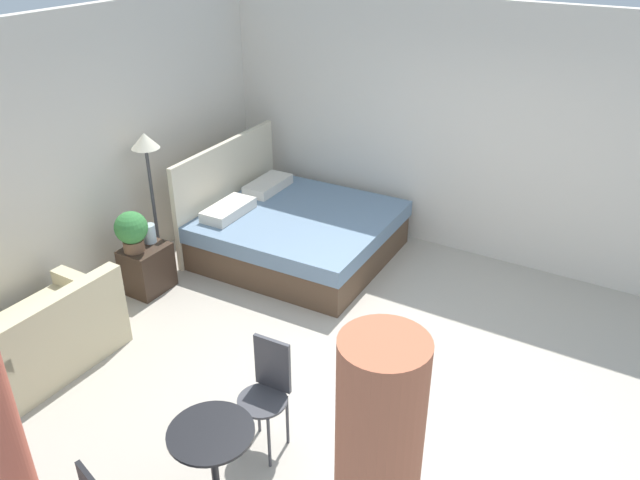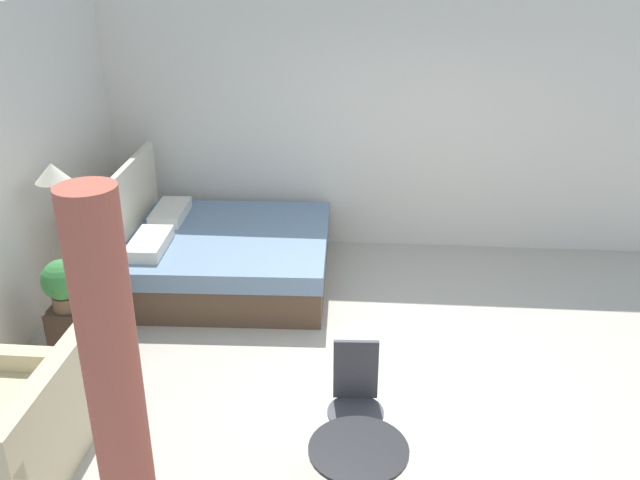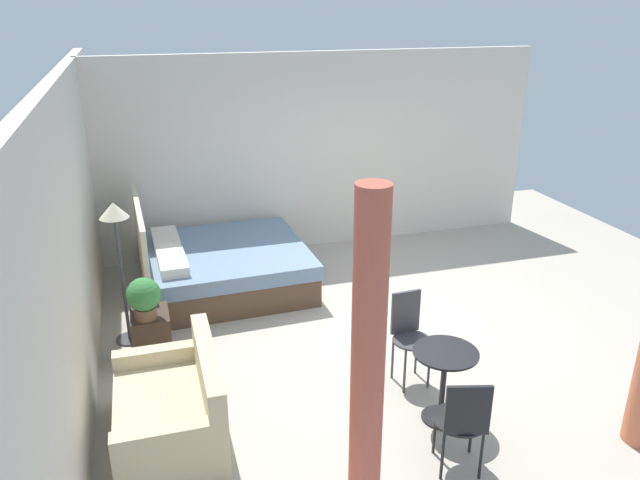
{
  "view_description": "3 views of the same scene",
  "coord_description": "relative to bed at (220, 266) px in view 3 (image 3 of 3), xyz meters",
  "views": [
    {
      "loc": [
        -3.85,
        -1.84,
        3.62
      ],
      "look_at": [
        0.67,
        0.87,
        0.81
      ],
      "focal_mm": 35.16,
      "sensor_mm": 36.0,
      "label": 1
    },
    {
      "loc": [
        -4.66,
        0.24,
        3.26
      ],
      "look_at": [
        0.39,
        0.64,
        1.01
      ],
      "focal_mm": 38.08,
      "sensor_mm": 36.0,
      "label": 2
    },
    {
      "loc": [
        -5.7,
        2.58,
        3.46
      ],
      "look_at": [
        0.39,
        0.74,
        0.97
      ],
      "focal_mm": 34.5,
      "sensor_mm": 36.0,
      "label": 3
    }
  ],
  "objects": [
    {
      "name": "cafe_chair_near_window",
      "position": [
        -2.56,
        -1.44,
        0.24
      ],
      "size": [
        0.38,
        0.38,
        0.91
      ],
      "color": "#3F3F44",
      "rests_on": "ground"
    },
    {
      "name": "nightstand",
      "position": [
        -1.44,
        0.91,
        -0.05
      ],
      "size": [
        0.47,
        0.38,
        0.51
      ],
      "color": "#38281E",
      "rests_on": "ground"
    },
    {
      "name": "vase",
      "position": [
        -1.32,
        0.94,
        0.3
      ],
      "size": [
        0.13,
        0.13,
        0.2
      ],
      "color": "silver",
      "rests_on": "nightstand"
    },
    {
      "name": "bed",
      "position": [
        0.0,
        0.0,
        0.0
      ],
      "size": [
        1.97,
        2.09,
        1.22
      ],
      "color": "brown",
      "rests_on": "ground"
    },
    {
      "name": "ground_plane",
      "position": [
        -1.53,
        -1.73,
        -0.31
      ],
      "size": [
        8.37,
        9.51,
        0.02
      ],
      "primitive_type": "cube",
      "color": "#B2A899"
    },
    {
      "name": "balcony_table",
      "position": [
        -3.22,
        -1.47,
        0.17
      ],
      "size": [
        0.56,
        0.56,
        0.69
      ],
      "color": "black",
      "rests_on": "ground"
    },
    {
      "name": "cafe_chair_near_couch",
      "position": [
        -3.87,
        -1.29,
        0.22
      ],
      "size": [
        0.52,
        0.52,
        0.87
      ],
      "color": "black",
      "rests_on": "ground"
    },
    {
      "name": "floor_lamp",
      "position": [
        -1.02,
        1.15,
        0.96
      ],
      "size": [
        0.3,
        0.3,
        1.57
      ],
      "color": "#3F3F44",
      "rests_on": "ground"
    },
    {
      "name": "wall_back",
      "position": [
        -1.53,
        1.52,
        1.11
      ],
      "size": [
        8.37,
        0.12,
        2.82
      ],
      "primitive_type": "cube",
      "color": "silver",
      "rests_on": "ground"
    },
    {
      "name": "potted_plant",
      "position": [
        -1.54,
        0.94,
        0.44
      ],
      "size": [
        0.33,
        0.33,
        0.43
      ],
      "color": "brown",
      "rests_on": "nightstand"
    },
    {
      "name": "couch",
      "position": [
        -2.82,
        0.79,
        -0.02
      ],
      "size": [
        1.3,
        0.86,
        0.81
      ],
      "color": "beige",
      "rests_on": "ground"
    },
    {
      "name": "wall_right",
      "position": [
        1.16,
        -1.73,
        1.11
      ],
      "size": [
        0.12,
        6.51,
        2.82
      ],
      "primitive_type": "cube",
      "color": "silver",
      "rests_on": "ground"
    },
    {
      "name": "curtain_right",
      "position": [
        -3.96,
        -0.47,
        0.92
      ],
      "size": [
        0.23,
        0.23,
        2.45
      ],
      "color": "#C15B47",
      "rests_on": "ground"
    }
  ]
}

